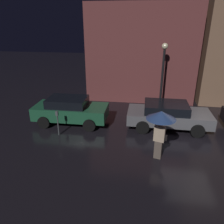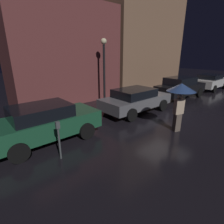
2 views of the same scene
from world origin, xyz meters
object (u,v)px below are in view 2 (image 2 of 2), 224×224
Objects in this scene: parked_car_green at (46,122)px; parked_car_grey at (136,99)px; parked_car_black at (180,87)px; parked_car_white at (210,81)px; street_lamp_near at (104,62)px; pedestrian_with_umbrella at (181,93)px; parking_meter at (59,136)px.

parked_car_green is 5.24m from parked_car_grey.
parked_car_green is 0.92× the size of parked_car_black.
parked_car_white is at bearing 1.07° from parked_car_black.
pedestrian_with_umbrella is at bearing -93.66° from street_lamp_near.
street_lamp_near is at bearing 28.55° from parked_car_green.
parked_car_green is at bearing 84.63° from parking_meter.
parked_car_white is at bearing 0.32° from parked_car_green.
parked_car_grey is 1.05× the size of parked_car_white.
pedestrian_with_umbrella reaches higher than parked_car_black.
parked_car_black is 10.50m from parking_meter.
parked_car_green is 0.97× the size of street_lamp_near.
parked_car_grey is at bearing -84.28° from street_lamp_near.
parked_car_green is 15.47m from parked_car_white.
pedestrian_with_umbrella is at bearing -165.91° from parked_car_white.
pedestrian_with_umbrella is at bearing -150.03° from parked_car_black.
parked_car_white is 10.96m from street_lamp_near.
parked_car_black is at bearing 0.88° from parked_car_grey.
street_lamp_near is (5.12, 4.26, 1.89)m from parking_meter.
parked_car_green is 5.46m from pedestrian_with_umbrella.
parked_car_black is 6.42m from pedestrian_with_umbrella.
parked_car_white is 0.99× the size of street_lamp_near.
parked_car_green is 1.49m from parking_meter.
parking_meter is (-5.37, -1.70, 0.06)m from parked_car_grey.
parked_car_black is at bearing 178.24° from parked_car_white.
parked_car_green is at bearing -150.85° from street_lamp_near.
pedestrian_with_umbrella is at bearing -101.43° from parked_car_grey.
parked_car_grey is at bearing 178.78° from parked_car_white.
street_lamp_near reaches higher than parking_meter.
parked_car_black reaches higher than parked_car_grey.
parked_car_white reaches higher than parked_car_grey.
parked_car_grey is 4.98m from parked_car_black.
pedestrian_with_umbrella reaches higher than parked_car_grey.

